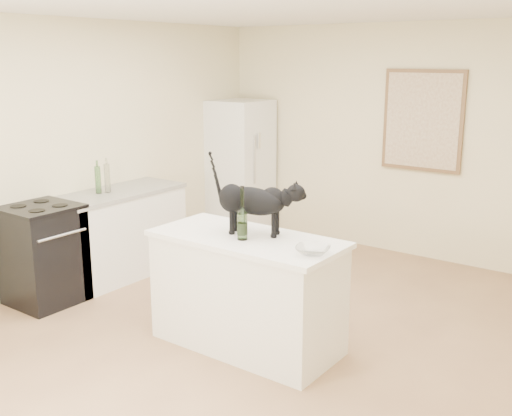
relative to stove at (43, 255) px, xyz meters
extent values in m
plane|color=#A9815A|center=(1.95, 0.60, -0.45)|extent=(5.50, 5.50, 0.00)
plane|color=white|center=(1.95, 0.60, 2.15)|extent=(5.50, 5.50, 0.00)
plane|color=beige|center=(1.95, 3.35, 0.85)|extent=(4.50, 0.00, 4.50)
plane|color=beige|center=(-0.30, 0.60, 0.85)|extent=(0.00, 5.50, 5.50)
cube|color=white|center=(2.05, 0.40, -0.02)|extent=(1.44, 0.67, 0.86)
cube|color=white|center=(2.05, 0.40, 0.43)|extent=(1.50, 0.70, 0.04)
cube|color=white|center=(0.00, 0.90, -0.02)|extent=(0.60, 1.40, 0.86)
cube|color=gray|center=(0.00, 0.90, 0.43)|extent=(0.62, 1.44, 0.04)
cube|color=black|center=(0.00, 0.00, 0.00)|extent=(0.60, 0.60, 0.90)
cube|color=white|center=(0.00, 2.95, 0.40)|extent=(0.68, 0.68, 1.70)
cube|color=brown|center=(2.25, 3.32, 1.10)|extent=(0.90, 0.03, 1.10)
cube|color=beige|center=(2.25, 3.30, 1.10)|extent=(0.82, 0.00, 1.02)
cylinder|color=#2C5522|center=(2.07, 0.31, 0.63)|extent=(0.09, 0.09, 0.36)
imported|color=white|center=(2.68, 0.32, 0.48)|extent=(0.31, 0.31, 0.06)
cube|color=white|center=(0.34, 2.92, 0.78)|extent=(0.06, 0.14, 0.19)
cylinder|color=gray|center=(-0.02, 0.81, 0.59)|extent=(0.06, 0.06, 0.29)
cylinder|color=#1F5C23|center=(-0.05, 0.72, 0.59)|extent=(0.06, 0.06, 0.27)
camera|label=1|loc=(4.74, -3.14, 1.78)|focal=42.78mm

